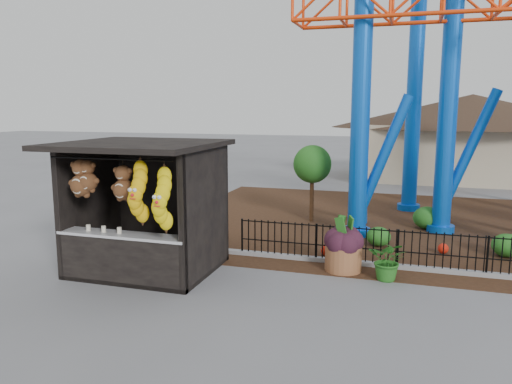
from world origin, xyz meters
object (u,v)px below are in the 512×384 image
(prize_booth, at_px, (141,210))
(terracotta_planter, at_px, (343,258))
(potted_plant, at_px, (389,260))
(roller_coaster, at_px, (490,24))

(prize_booth, relative_size, terracotta_planter, 3.98)
(prize_booth, height_order, potted_plant, prize_booth)
(terracotta_planter, bearing_deg, potted_plant, -18.63)
(terracotta_planter, bearing_deg, prize_booth, -160.78)
(potted_plant, bearing_deg, terracotta_planter, 172.59)
(prize_booth, xyz_separation_m, roller_coaster, (8.10, 7.33, 4.90))
(prize_booth, distance_m, terracotta_planter, 4.96)
(potted_plant, bearing_deg, prize_booth, -156.50)
(potted_plant, bearing_deg, roller_coaster, 79.04)
(prize_booth, height_order, roller_coaster, roller_coaster)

